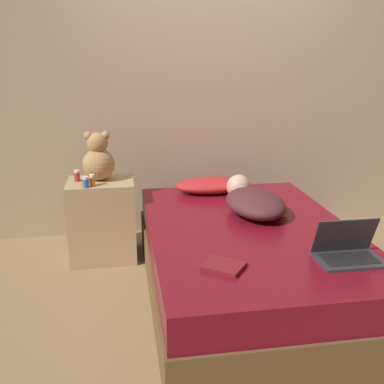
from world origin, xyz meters
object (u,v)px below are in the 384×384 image
(pillow, at_px, (211,185))
(book, at_px, (224,266))
(person_lying, at_px, (253,200))
(teddy_bear, at_px, (98,159))
(bottle_orange, at_px, (92,180))
(bottle_red, at_px, (77,176))
(laptop, at_px, (347,251))
(bottle_blue, at_px, (86,182))

(pillow, bearing_deg, book, -98.73)
(person_lying, bearing_deg, book, -119.25)
(teddy_bear, height_order, book, teddy_bear)
(bottle_orange, height_order, bottle_red, same)
(laptop, distance_m, bottle_red, 2.03)
(bottle_blue, bearing_deg, person_lying, -13.32)
(laptop, relative_size, bottle_red, 4.13)
(teddy_bear, height_order, bottle_blue, teddy_bear)
(pillow, relative_size, teddy_bear, 1.56)
(teddy_bear, bearing_deg, bottle_blue, -114.04)
(person_lying, relative_size, bottle_red, 8.83)
(bottle_blue, height_order, book, bottle_blue)
(bottle_blue, bearing_deg, book, -55.60)
(person_lying, height_order, laptop, laptop)
(person_lying, height_order, bottle_red, bottle_red)
(teddy_bear, distance_m, bottle_blue, 0.25)
(person_lying, bearing_deg, pillow, 107.99)
(person_lying, height_order, bottle_blue, bottle_blue)
(bottle_red, bearing_deg, bottle_blue, -67.46)
(laptop, bearing_deg, bottle_orange, 141.22)
(laptop, xyz_separation_m, bottle_blue, (-1.46, 1.12, 0.14))
(teddy_bear, bearing_deg, bottle_red, -174.83)
(laptop, bearing_deg, bottle_red, 140.10)
(laptop, relative_size, book, 1.38)
(person_lying, distance_m, laptop, 0.89)
(teddy_bear, xyz_separation_m, bottle_blue, (-0.09, -0.20, -0.12))
(bottle_orange, distance_m, book, 1.38)
(bottle_red, bearing_deg, laptop, -40.40)
(book, bearing_deg, pillow, 81.27)
(bottle_orange, bearing_deg, bottle_red, 128.98)
(bottle_red, bearing_deg, book, -57.12)
(bottle_orange, height_order, book, bottle_orange)
(bottle_orange, relative_size, bottle_red, 1.00)
(bottle_orange, bearing_deg, person_lying, -15.50)
(person_lying, bearing_deg, bottle_orange, 161.10)
(teddy_bear, bearing_deg, bottle_orange, -105.16)
(pillow, relative_size, person_lying, 0.76)
(bottle_blue, bearing_deg, laptop, -37.55)
(teddy_bear, relative_size, bottle_red, 4.31)
(pillow, bearing_deg, person_lying, -68.61)
(bottle_red, xyz_separation_m, book, (0.85, -1.31, -0.18))
(teddy_bear, height_order, bottle_red, teddy_bear)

